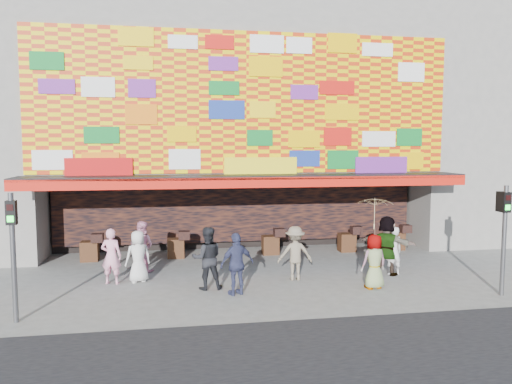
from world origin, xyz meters
TOP-DOWN VIEW (x-y plane):
  - ground at (0.00, 0.00)m, footprint 90.00×90.00m
  - shop_building at (0.00, 8.18)m, footprint 15.20×9.40m
  - neighbor_right at (13.00, 8.00)m, footprint 11.00×8.00m
  - signal_left at (-6.20, -1.50)m, footprint 0.22×0.20m
  - signal_right at (6.20, -1.50)m, footprint 0.22×0.20m
  - ped_a at (-3.63, 1.52)m, footprint 0.89×0.73m
  - ped_b at (-4.40, 1.45)m, footprint 0.67×0.51m
  - ped_c at (-1.66, 0.44)m, footprint 0.88×0.69m
  - ped_d at (1.03, 0.97)m, footprint 1.08×0.65m
  - ped_e at (-0.90, -0.24)m, footprint 1.08×0.75m
  - ped_f at (4.04, 1.11)m, footprint 1.70×1.51m
  - ped_g at (3.02, -0.30)m, footprint 0.84×0.62m
  - ped_h at (4.25, 1.06)m, footprint 0.57×0.39m
  - ped_i at (-3.60, 2.76)m, footprint 0.99×0.90m
  - parasol at (3.02, -0.30)m, footprint 1.31×1.32m

SIDE VIEW (x-z plane):
  - ground at x=0.00m, z-range 0.00..0.00m
  - ped_h at x=4.25m, z-range 0.00..1.52m
  - ped_a at x=-3.63m, z-range 0.00..1.55m
  - ped_g at x=3.02m, z-range 0.00..1.56m
  - ped_d at x=1.03m, z-range 0.00..1.64m
  - ped_i at x=-3.60m, z-range 0.00..1.65m
  - ped_b at x=-4.40m, z-range 0.00..1.65m
  - ped_e at x=-0.90m, z-range 0.00..1.71m
  - ped_c at x=-1.66m, z-range 0.00..1.78m
  - ped_f at x=4.04m, z-range 0.00..1.87m
  - signal_left at x=-6.20m, z-range 0.36..3.36m
  - signal_right at x=6.20m, z-range 0.36..3.36m
  - parasol at x=3.02m, z-range 1.22..3.09m
  - shop_building at x=0.00m, z-range 0.23..10.23m
  - neighbor_right at x=13.00m, z-range 0.00..12.00m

